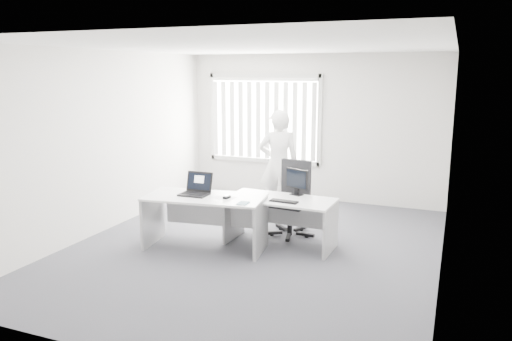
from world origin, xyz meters
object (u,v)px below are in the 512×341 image
at_px(desk_far, 280,212).
at_px(person, 279,164).
at_px(laptop, 194,185).
at_px(office_chair, 291,212).
at_px(desk_near, 205,211).
at_px(monitor, 297,182).

distance_m(desk_far, person, 1.51).
relative_size(desk_far, laptop, 3.94).
xyz_separation_m(office_chair, person, (-0.50, 0.81, 0.57)).
relative_size(desk_near, desk_far, 1.12).
distance_m(desk_near, laptop, 0.40).
bearing_deg(person, desk_near, 57.07).
relative_size(laptop, monitor, 1.02).
bearing_deg(office_chair, monitor, -54.23).
xyz_separation_m(desk_near, monitor, (1.10, 0.77, 0.35)).
bearing_deg(monitor, desk_near, -124.39).
bearing_deg(person, office_chair, 102.09).
distance_m(desk_far, monitor, 0.50).
xyz_separation_m(office_chair, monitor, (0.16, -0.28, 0.54)).
distance_m(person, monitor, 1.27).
xyz_separation_m(person, laptop, (-0.60, -1.87, -0.01)).
bearing_deg(monitor, office_chair, 141.35).
bearing_deg(laptop, desk_near, 4.31).
height_order(office_chair, monitor, office_chair).
xyz_separation_m(desk_far, person, (-0.51, 1.36, 0.42)).
height_order(office_chair, laptop, office_chair).
relative_size(desk_near, office_chair, 1.54).
bearing_deg(laptop, monitor, 31.28).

